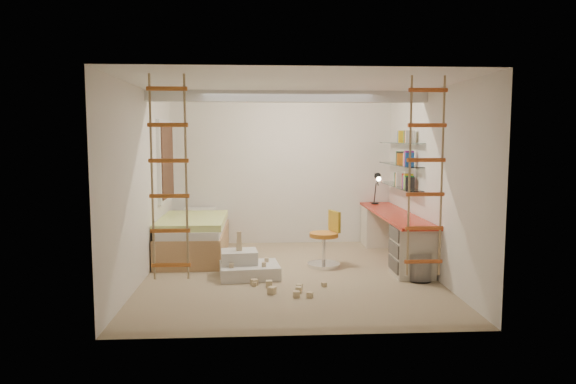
{
  "coord_description": "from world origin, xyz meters",
  "views": [
    {
      "loc": [
        -0.43,
        -7.1,
        1.93
      ],
      "look_at": [
        0.0,
        0.3,
        1.15
      ],
      "focal_mm": 32.0,
      "sensor_mm": 36.0,
      "label": 1
    }
  ],
  "objects": [
    {
      "name": "play_platform",
      "position": [
        -0.6,
        -0.05,
        0.14
      ],
      "size": [
        0.87,
        0.71,
        0.36
      ],
      "color": "silver",
      "rests_on": "floor"
    },
    {
      "name": "task_lamp",
      "position": [
        1.67,
        1.82,
        1.14
      ],
      "size": [
        0.14,
        0.36,
        0.57
      ],
      "color": "black",
      "rests_on": "desk"
    },
    {
      "name": "desk",
      "position": [
        1.72,
        0.86,
        0.4
      ],
      "size": [
        0.56,
        2.8,
        0.75
      ],
      "color": "red",
      "rests_on": "floor"
    },
    {
      "name": "swivel_chair",
      "position": [
        0.57,
        0.45,
        0.31
      ],
      "size": [
        0.63,
        0.63,
        0.84
      ],
      "color": "orange",
      "rests_on": "floor"
    },
    {
      "name": "rope_ladder_left",
      "position": [
        -1.35,
        -1.75,
        1.52
      ],
      "size": [
        0.41,
        0.04,
        2.13
      ],
      "primitive_type": null,
      "color": "#C96922",
      "rests_on": "ceiling"
    },
    {
      "name": "window_frame",
      "position": [
        -1.97,
        1.5,
        1.55
      ],
      "size": [
        0.06,
        1.15,
        1.35
      ],
      "primitive_type": "cube",
      "color": "white",
      "rests_on": "wall_left"
    },
    {
      "name": "ceiling_beam",
      "position": [
        0.0,
        0.3,
        2.52
      ],
      "size": [
        4.0,
        0.18,
        0.16
      ],
      "primitive_type": "cube",
      "color": "white",
      "rests_on": "ceiling"
    },
    {
      "name": "bed",
      "position": [
        -1.48,
        1.23,
        0.33
      ],
      "size": [
        1.02,
        2.0,
        0.69
      ],
      "color": "#AD7F51",
      "rests_on": "floor"
    },
    {
      "name": "window_blind",
      "position": [
        -1.93,
        1.5,
        1.55
      ],
      "size": [
        0.02,
        1.0,
        1.2
      ],
      "primitive_type": "cube",
      "color": "#4C2D1E",
      "rests_on": "window_frame"
    },
    {
      "name": "books",
      "position": [
        1.87,
        1.13,
        1.57
      ],
      "size": [
        0.14,
        0.7,
        0.92
      ],
      "color": "#262626",
      "rests_on": "shelves"
    },
    {
      "name": "waste_bin",
      "position": [
        1.75,
        -0.42,
        0.19
      ],
      "size": [
        0.3,
        0.3,
        0.38
      ],
      "primitive_type": "cylinder",
      "color": "white",
      "rests_on": "floor"
    },
    {
      "name": "toy_blocks",
      "position": [
        -0.3,
        -0.48,
        0.17
      ],
      "size": [
        1.28,
        1.17,
        0.63
      ],
      "color": "#CCB284",
      "rests_on": "floor"
    },
    {
      "name": "shelves",
      "position": [
        1.87,
        1.13,
        1.5
      ],
      "size": [
        0.25,
        1.8,
        0.71
      ],
      "color": "white",
      "rests_on": "wall_right"
    },
    {
      "name": "floor",
      "position": [
        0.0,
        0.0,
        0.0
      ],
      "size": [
        4.5,
        4.5,
        0.0
      ],
      "primitive_type": "plane",
      "color": "#9C8964",
      "rests_on": "ground"
    },
    {
      "name": "rope_ladder_right",
      "position": [
        1.35,
        -1.75,
        1.52
      ],
      "size": [
        0.41,
        0.04,
        2.13
      ],
      "primitive_type": null,
      "color": "#E05426",
      "rests_on": "ceiling"
    }
  ]
}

